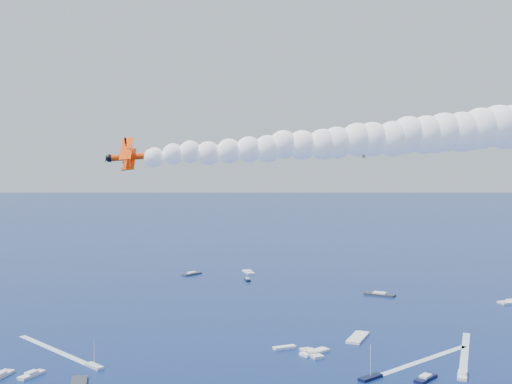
% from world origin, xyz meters
% --- Properties ---
extents(biplane_lead, '(10.45, 11.47, 7.32)m').
position_xyz_m(biplane_lead, '(9.46, 19.19, 55.39)').
color(biplane_lead, '#E63F04').
extents(biplane_trail, '(9.84, 10.80, 7.59)m').
position_xyz_m(biplane_trail, '(-19.14, -1.73, 53.55)').
color(biplane_trail, '#FF4405').
extents(smoke_trail_trail, '(71.97, 60.73, 12.37)m').
position_xyz_m(smoke_trail_trail, '(11.19, 14.08, 56.19)').
color(smoke_trail_trail, white).
extents(spectator_boats, '(227.77, 167.71, 0.70)m').
position_xyz_m(spectator_boats, '(3.03, 107.29, 0.35)').
color(spectator_boats, silver).
rests_on(spectator_boats, ground).
extents(boat_wakes, '(126.81, 68.68, 0.04)m').
position_xyz_m(boat_wakes, '(-20.56, 89.49, 0.03)').
color(boat_wakes, white).
rests_on(boat_wakes, ground).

